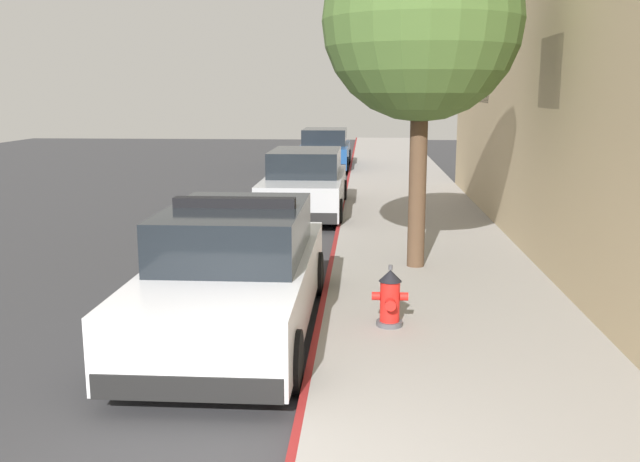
# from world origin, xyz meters

# --- Properties ---
(ground_plane) EXTENTS (33.82, 60.00, 0.20)m
(ground_plane) POSITION_xyz_m (-4.33, 10.00, -0.10)
(ground_plane) COLOR #353538
(sidewalk_pavement) EXTENTS (3.35, 60.00, 0.13)m
(sidewalk_pavement) POSITION_xyz_m (1.67, 10.00, 0.07)
(sidewalk_pavement) COLOR gray
(sidewalk_pavement) RESTS_ON ground
(curb_painted_edge) EXTENTS (0.08, 60.00, 0.13)m
(curb_painted_edge) POSITION_xyz_m (-0.04, 10.00, 0.07)
(curb_painted_edge) COLOR maroon
(curb_painted_edge) RESTS_ON ground
(police_cruiser) EXTENTS (1.94, 4.84, 1.68)m
(police_cruiser) POSITION_xyz_m (-1.06, 3.69, 0.74)
(police_cruiser) COLOR white
(police_cruiser) RESTS_ON ground
(parked_car_silver_ahead) EXTENTS (1.94, 4.84, 1.56)m
(parked_car_silver_ahead) POSITION_xyz_m (-0.94, 12.34, 0.74)
(parked_car_silver_ahead) COLOR #B2B5BA
(parked_car_silver_ahead) RESTS_ON ground
(parked_car_dark_far) EXTENTS (1.94, 4.84, 1.56)m
(parked_car_dark_far) POSITION_xyz_m (-1.05, 22.52, 0.74)
(parked_car_dark_far) COLOR navy
(parked_car_dark_far) RESTS_ON ground
(fire_hydrant) EXTENTS (0.44, 0.40, 0.76)m
(fire_hydrant) POSITION_xyz_m (0.83, 3.65, 0.48)
(fire_hydrant) COLOR #4C4C51
(fire_hydrant) RESTS_ON sidewalk_pavement
(street_tree) EXTENTS (3.09, 3.09, 5.43)m
(street_tree) POSITION_xyz_m (1.36, 6.68, 4.00)
(street_tree) COLOR brown
(street_tree) RESTS_ON sidewalk_pavement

